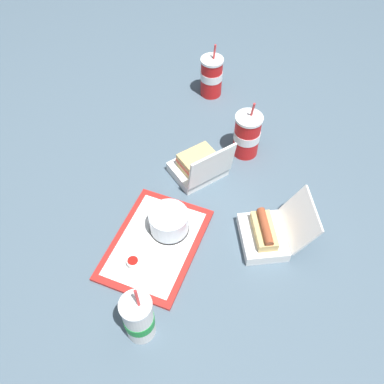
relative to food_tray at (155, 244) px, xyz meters
The scene contains 11 objects.
ground_plane 0.23m from the food_tray, ahead, with size 3.20×3.20×0.00m, color #4C6070.
food_tray is the anchor object (origin of this frame).
cake_container 0.08m from the food_tray, 20.04° to the right, with size 0.13×0.13×0.08m.
ketchup_cup 0.10m from the food_tray, 159.55° to the left, with size 0.04×0.04×0.02m.
napkin_stack 0.07m from the food_tray, 141.29° to the right, with size 0.10×0.10×0.00m, color white.
plastic_fork 0.07m from the food_tray, 107.23° to the left, with size 0.11×0.01×0.01m, color white.
clamshell_hotdog_center 0.35m from the food_tray, 68.49° to the right, with size 0.24×0.26×0.16m.
clamshell_sandwich_corner 0.33m from the food_tray, ahead, with size 0.24×0.24×0.18m.
soda_cup_left 0.52m from the food_tray, 19.12° to the right, with size 0.10×0.10×0.23m.
soda_cup_front 0.29m from the food_tray, 166.57° to the right, with size 0.09×0.09×0.23m.
soda_cup_back 0.78m from the food_tray, ahead, with size 0.09×0.09×0.23m.
Camera 1 is at (-0.86, -0.32, 1.17)m, focal length 40.00 mm.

